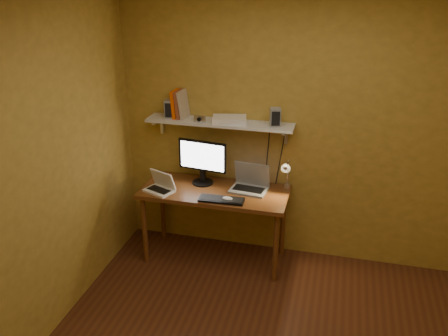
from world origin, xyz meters
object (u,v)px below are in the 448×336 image
(keyboard, at_px, (221,200))
(speaker_right, at_px, (275,117))
(mouse, at_px, (227,199))
(desk_lamp, at_px, (287,172))
(wall_shelf, at_px, (220,123))
(monitor, at_px, (202,160))
(shelf_camera, at_px, (200,119))
(netbook, at_px, (161,185))
(laptop, at_px, (250,183))
(speaker_left, at_px, (170,109))
(desk, at_px, (215,198))
(router, at_px, (229,120))

(keyboard, relative_size, speaker_right, 2.46)
(mouse, height_order, desk_lamp, desk_lamp)
(wall_shelf, distance_m, monitor, 0.40)
(wall_shelf, xyz_separation_m, shelf_camera, (-0.17, -0.07, 0.05))
(netbook, bearing_deg, laptop, 38.89)
(monitor, bearing_deg, shelf_camera, -175.77)
(mouse, xyz_separation_m, speaker_left, (-0.66, 0.37, 0.69))
(monitor, xyz_separation_m, speaker_right, (0.68, 0.06, 0.46))
(wall_shelf, distance_m, netbook, 0.81)
(desk_lamp, height_order, speaker_right, speaker_right)
(desk_lamp, bearing_deg, monitor, -179.87)
(netbook, distance_m, shelf_camera, 0.73)
(laptop, xyz_separation_m, keyboard, (-0.20, -0.31, -0.06))
(desk, bearing_deg, wall_shelf, 90.00)
(monitor, xyz_separation_m, laptop, (0.48, -0.02, -0.18))
(laptop, xyz_separation_m, shelf_camera, (-0.50, 0.02, 0.59))
(laptop, xyz_separation_m, speaker_left, (-0.81, 0.08, 0.64))
(mouse, relative_size, speaker_left, 0.59)
(speaker_right, xyz_separation_m, shelf_camera, (-0.70, -0.06, -0.05))
(speaker_right, bearing_deg, shelf_camera, 169.23)
(netbook, bearing_deg, desk, 37.91)
(monitor, height_order, speaker_left, speaker_left)
(speaker_right, bearing_deg, desk, -176.29)
(netbook, height_order, mouse, netbook)
(speaker_left, height_order, router, speaker_left)
(speaker_right, bearing_deg, wall_shelf, 163.23)
(keyboard, height_order, speaker_right, speaker_right)
(netbook, relative_size, shelf_camera, 2.93)
(shelf_camera, bearing_deg, mouse, -41.87)
(desk, relative_size, router, 4.48)
(laptop, distance_m, netbook, 0.85)
(desk, xyz_separation_m, router, (0.10, 0.19, 0.74))
(desk, bearing_deg, shelf_camera, 143.94)
(netbook, height_order, router, router)
(monitor, bearing_deg, router, 21.73)
(laptop, height_order, desk_lamp, desk_lamp)
(mouse, height_order, shelf_camera, shelf_camera)
(desk_lamp, relative_size, shelf_camera, 3.43)
(desk, xyz_separation_m, mouse, (0.17, -0.18, 0.10))
(speaker_left, distance_m, speaker_right, 1.01)
(mouse, distance_m, router, 0.74)
(wall_shelf, xyz_separation_m, speaker_right, (0.52, -0.01, 0.10))
(wall_shelf, height_order, keyboard, wall_shelf)
(keyboard, relative_size, router, 1.33)
(laptop, height_order, mouse, laptop)
(speaker_left, bearing_deg, netbook, -99.30)
(desk, bearing_deg, keyboard, -59.22)
(wall_shelf, relative_size, desk_lamp, 3.73)
(laptop, height_order, shelf_camera, shelf_camera)
(desk_lamp, xyz_separation_m, speaker_right, (-0.14, 0.06, 0.50))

